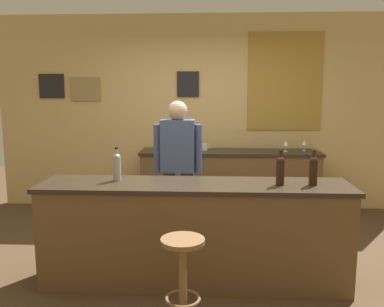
{
  "coord_description": "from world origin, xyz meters",
  "views": [
    {
      "loc": [
        0.15,
        -3.83,
        1.73
      ],
      "look_at": [
        -0.06,
        0.45,
        1.05
      ],
      "focal_mm": 37.41,
      "sensor_mm": 36.0,
      "label": 1
    }
  ],
  "objects_px": {
    "wine_bottle_a": "(117,166)",
    "coffee_mug": "(205,147)",
    "wine_bottle_c": "(313,170)",
    "wine_glass_c": "(286,144)",
    "wine_glass_a": "(173,143)",
    "wine_glass_d": "(304,143)",
    "wine_glass_b": "(191,143)",
    "bartender": "(178,164)",
    "bar_stool": "(183,268)",
    "wine_bottle_b": "(280,170)"
  },
  "relations": [
    {
      "from": "wine_glass_c",
      "to": "coffee_mug",
      "type": "xyz_separation_m",
      "value": [
        -1.1,
        0.07,
        -0.06
      ]
    },
    {
      "from": "wine_glass_b",
      "to": "wine_glass_d",
      "type": "height_order",
      "value": "same"
    },
    {
      "from": "wine_glass_c",
      "to": "wine_glass_d",
      "type": "relative_size",
      "value": 1.0
    },
    {
      "from": "wine_glass_b",
      "to": "bartender",
      "type": "bearing_deg",
      "value": -93.34
    },
    {
      "from": "wine_bottle_a",
      "to": "wine_bottle_b",
      "type": "distance_m",
      "value": 1.45
    },
    {
      "from": "wine_glass_a",
      "to": "coffee_mug",
      "type": "xyz_separation_m",
      "value": [
        0.44,
        0.07,
        -0.06
      ]
    },
    {
      "from": "coffee_mug",
      "to": "wine_glass_c",
      "type": "bearing_deg",
      "value": -3.53
    },
    {
      "from": "bartender",
      "to": "wine_bottle_c",
      "type": "bearing_deg",
      "value": -33.56
    },
    {
      "from": "bartender",
      "to": "wine_glass_a",
      "type": "distance_m",
      "value": 1.24
    },
    {
      "from": "wine_glass_b",
      "to": "coffee_mug",
      "type": "distance_m",
      "value": 0.21
    },
    {
      "from": "wine_glass_d",
      "to": "wine_glass_b",
      "type": "bearing_deg",
      "value": -178.04
    },
    {
      "from": "wine_bottle_a",
      "to": "wine_glass_a",
      "type": "height_order",
      "value": "wine_bottle_a"
    },
    {
      "from": "wine_glass_b",
      "to": "wine_bottle_c",
      "type": "bearing_deg",
      "value": -60.9
    },
    {
      "from": "wine_bottle_c",
      "to": "wine_glass_c",
      "type": "height_order",
      "value": "wine_bottle_c"
    },
    {
      "from": "wine_glass_c",
      "to": "wine_glass_d",
      "type": "height_order",
      "value": "same"
    },
    {
      "from": "bar_stool",
      "to": "coffee_mug",
      "type": "bearing_deg",
      "value": 87.78
    },
    {
      "from": "bar_stool",
      "to": "wine_glass_b",
      "type": "bearing_deg",
      "value": 91.81
    },
    {
      "from": "wine_bottle_c",
      "to": "wine_glass_b",
      "type": "bearing_deg",
      "value": 119.1
    },
    {
      "from": "wine_bottle_a",
      "to": "wine_glass_d",
      "type": "relative_size",
      "value": 1.97
    },
    {
      "from": "coffee_mug",
      "to": "wine_glass_b",
      "type": "bearing_deg",
      "value": -173.06
    },
    {
      "from": "bartender",
      "to": "wine_bottle_a",
      "type": "xyz_separation_m",
      "value": [
        -0.49,
        -0.73,
        0.12
      ]
    },
    {
      "from": "wine_bottle_a",
      "to": "wine_glass_c",
      "type": "bearing_deg",
      "value": 46.4
    },
    {
      "from": "bartender",
      "to": "wine_bottle_b",
      "type": "height_order",
      "value": "bartender"
    },
    {
      "from": "wine_glass_b",
      "to": "wine_glass_c",
      "type": "bearing_deg",
      "value": -1.94
    },
    {
      "from": "wine_bottle_a",
      "to": "wine_bottle_c",
      "type": "relative_size",
      "value": 1.0
    },
    {
      "from": "wine_bottle_c",
      "to": "bartender",
      "type": "bearing_deg",
      "value": 146.44
    },
    {
      "from": "bartender",
      "to": "wine_glass_b",
      "type": "xyz_separation_m",
      "value": [
        0.07,
        1.27,
        0.07
      ]
    },
    {
      "from": "wine_glass_c",
      "to": "wine_glass_d",
      "type": "bearing_deg",
      "value": 20.06
    },
    {
      "from": "wine_glass_a",
      "to": "coffee_mug",
      "type": "height_order",
      "value": "wine_glass_a"
    },
    {
      "from": "bar_stool",
      "to": "wine_bottle_b",
      "type": "distance_m",
      "value": 1.2
    },
    {
      "from": "wine_glass_b",
      "to": "wine_glass_d",
      "type": "distance_m",
      "value": 1.57
    },
    {
      "from": "wine_bottle_a",
      "to": "wine_glass_b",
      "type": "relative_size",
      "value": 1.97
    },
    {
      "from": "wine_glass_c",
      "to": "wine_glass_b",
      "type": "bearing_deg",
      "value": 178.06
    },
    {
      "from": "wine_bottle_a",
      "to": "coffee_mug",
      "type": "relative_size",
      "value": 2.45
    },
    {
      "from": "coffee_mug",
      "to": "wine_bottle_b",
      "type": "bearing_deg",
      "value": -72.17
    },
    {
      "from": "bar_stool",
      "to": "coffee_mug",
      "type": "height_order",
      "value": "coffee_mug"
    },
    {
      "from": "bar_stool",
      "to": "wine_glass_d",
      "type": "xyz_separation_m",
      "value": [
        1.48,
        2.84,
        0.55
      ]
    },
    {
      "from": "bar_stool",
      "to": "wine_glass_c",
      "type": "xyz_separation_m",
      "value": [
        1.21,
        2.74,
        0.55
      ]
    },
    {
      "from": "wine_bottle_c",
      "to": "wine_bottle_a",
      "type": "bearing_deg",
      "value": 177.05
    },
    {
      "from": "bartender",
      "to": "wine_glass_b",
      "type": "relative_size",
      "value": 10.45
    },
    {
      "from": "bartender",
      "to": "bar_stool",
      "type": "xyz_separation_m",
      "value": [
        0.16,
        -1.51,
        -0.48
      ]
    },
    {
      "from": "wine_bottle_c",
      "to": "wine_glass_c",
      "type": "distance_m",
      "value": 2.05
    },
    {
      "from": "bartender",
      "to": "wine_glass_b",
      "type": "distance_m",
      "value": 1.27
    },
    {
      "from": "bar_stool",
      "to": "wine_glass_d",
      "type": "height_order",
      "value": "wine_glass_d"
    },
    {
      "from": "wine_glass_d",
      "to": "wine_glass_a",
      "type": "bearing_deg",
      "value": -176.79
    },
    {
      "from": "bartender",
      "to": "bar_stool",
      "type": "relative_size",
      "value": 2.38
    },
    {
      "from": "wine_bottle_b",
      "to": "bar_stool",
      "type": "bearing_deg",
      "value": -139.38
    },
    {
      "from": "wine_bottle_c",
      "to": "wine_glass_b",
      "type": "distance_m",
      "value": 2.39
    },
    {
      "from": "wine_glass_c",
      "to": "bartender",
      "type": "bearing_deg",
      "value": -138.29
    },
    {
      "from": "wine_bottle_a",
      "to": "wine_glass_c",
      "type": "height_order",
      "value": "wine_bottle_a"
    }
  ]
}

